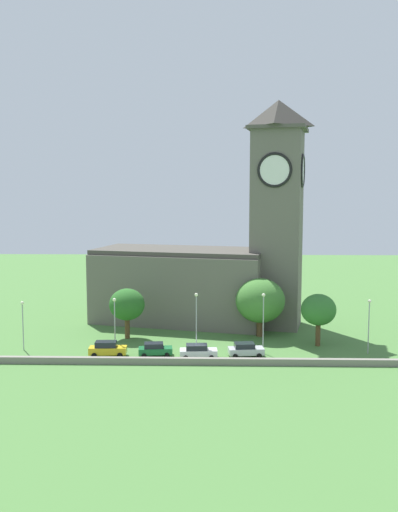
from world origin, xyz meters
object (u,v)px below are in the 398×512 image
at_px(car_yellow, 107,349).
at_px(tree_riverside_east, 127,305).
at_px(streetlamp_east_mid, 263,314).
at_px(tree_by_tower, 319,310).
at_px(streetlamp_west_mid, 115,316).
at_px(streetlamp_west_end, 23,317).
at_px(tree_churchyard, 260,301).
at_px(car_silver, 246,350).
at_px(church, 210,263).
at_px(car_green, 155,349).
at_px(streetlamp_central, 196,314).
at_px(streetlamp_east_end, 369,318).
at_px(car_white, 198,351).

bearing_deg(car_yellow, tree_riverside_east, 82.50).
bearing_deg(streetlamp_east_mid, tree_by_tower, 25.76).
bearing_deg(streetlamp_west_mid, streetlamp_west_end, 178.70).
bearing_deg(tree_churchyard, streetlamp_west_mid, -157.18).
distance_m(car_silver, tree_churchyard, 11.12).
relative_size(streetlamp_east_mid, tree_churchyard, 0.93).
xyz_separation_m(car_silver, streetlamp_west_end, (-28.50, 2.16, 3.45)).
distance_m(car_yellow, tree_churchyard, 22.67).
distance_m(car_yellow, streetlamp_west_mid, 4.37).
distance_m(church, streetlamp_west_end, 29.46).
bearing_deg(car_green, church, 70.15).
height_order(car_yellow, tree_by_tower, tree_by_tower).
bearing_deg(streetlamp_west_end, tree_by_tower, 4.41).
bearing_deg(tree_by_tower, streetlamp_central, -167.03).
distance_m(church, tree_churchyard, 11.94).
distance_m(car_silver, streetlamp_east_mid, 4.99).
xyz_separation_m(car_silver, tree_riverside_east, (-15.99, 8.27, 3.90)).
bearing_deg(streetlamp_east_mid, car_silver, -147.45).
height_order(car_green, streetlamp_east_end, streetlamp_east_end).
distance_m(church, car_green, 21.51).
bearing_deg(car_yellow, car_white, -2.60).
bearing_deg(car_white, tree_churchyard, 52.17).
distance_m(car_yellow, car_white, 11.27).
distance_m(car_white, streetlamp_east_end, 21.86).
relative_size(car_silver, streetlamp_west_mid, 0.65).
height_order(car_green, streetlamp_west_mid, streetlamp_west_mid).
bearing_deg(car_green, streetlamp_east_mid, 6.31).
bearing_deg(tree_riverside_east, car_yellow, -97.50).
bearing_deg(tree_riverside_east, streetlamp_west_mid, -95.30).
relative_size(car_silver, tree_by_tower, 0.65).
distance_m(car_white, tree_churchyard, 14.43).
bearing_deg(car_yellow, streetlamp_west_end, 167.15).
bearing_deg(tree_churchyard, streetlamp_central, -135.71).
distance_m(car_yellow, streetlamp_east_end, 32.91).
bearing_deg(church, streetlamp_west_mid, -125.83).
bearing_deg(tree_by_tower, church, 136.97).
bearing_deg(streetlamp_central, tree_churchyard, 44.29).
xyz_separation_m(car_green, streetlamp_west_end, (-17.25, 2.20, 3.48)).
bearing_deg(tree_riverside_east, car_silver, -27.34).
xyz_separation_m(church, streetlamp_west_end, (-23.96, -16.40, -4.98)).
height_order(car_green, streetlamp_west_end, streetlamp_west_end).
height_order(car_silver, tree_churchyard, tree_churchyard).
bearing_deg(car_silver, streetlamp_central, 166.97).
bearing_deg(car_green, streetlamp_west_mid, 160.09).
distance_m(car_silver, streetlamp_central, 7.59).
height_order(car_green, tree_riverside_east, tree_riverside_east).
height_order(streetlamp_west_end, streetlamp_east_end, streetlamp_east_end).
bearing_deg(church, car_yellow, -123.54).
height_order(car_white, tree_riverside_east, tree_riverside_east).
xyz_separation_m(streetlamp_west_end, streetlamp_central, (22.35, -0.73, 0.75)).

